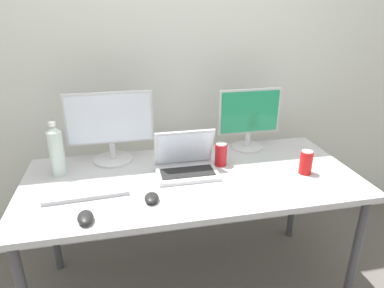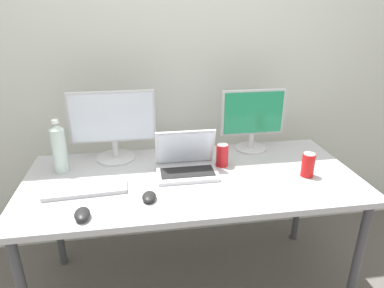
{
  "view_description": "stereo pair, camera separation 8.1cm",
  "coord_description": "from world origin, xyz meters",
  "px_view_note": "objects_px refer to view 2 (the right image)",
  "views": [
    {
      "loc": [
        -0.33,
        -1.54,
        1.57
      ],
      "look_at": [
        0.0,
        0.0,
        0.92
      ],
      "focal_mm": 32.0,
      "sensor_mm": 36.0,
      "label": 1
    },
    {
      "loc": [
        -0.25,
        -1.55,
        1.57
      ],
      "look_at": [
        0.0,
        0.0,
        0.92
      ],
      "focal_mm": 32.0,
      "sensor_mm": 36.0,
      "label": 2
    }
  ],
  "objects_px": {
    "monitor_left": "(113,124)",
    "work_desk": "(192,186)",
    "soda_can_by_laptop": "(308,165)",
    "laptop_silver": "(186,163)",
    "soda_can_near_keyboard": "(222,155)",
    "monitor_center": "(253,118)",
    "mouse_by_keyboard": "(149,197)",
    "mouse_by_laptop": "(82,214)",
    "water_bottle": "(59,148)",
    "keyboard_main": "(86,189)"
  },
  "relations": [
    {
      "from": "monitor_left",
      "to": "work_desk",
      "type": "bearing_deg",
      "value": -35.29
    },
    {
      "from": "soda_can_by_laptop",
      "to": "monitor_left",
      "type": "bearing_deg",
      "value": 159.33
    },
    {
      "from": "laptop_silver",
      "to": "soda_can_near_keyboard",
      "type": "bearing_deg",
      "value": 13.01
    },
    {
      "from": "monitor_center",
      "to": "mouse_by_keyboard",
      "type": "distance_m",
      "value": 0.83
    },
    {
      "from": "soda_can_near_keyboard",
      "to": "laptop_silver",
      "type": "bearing_deg",
      "value": -166.99
    },
    {
      "from": "monitor_left",
      "to": "mouse_by_laptop",
      "type": "relative_size",
      "value": 4.46
    },
    {
      "from": "water_bottle",
      "to": "mouse_by_keyboard",
      "type": "bearing_deg",
      "value": -39.08
    },
    {
      "from": "monitor_center",
      "to": "mouse_by_laptop",
      "type": "distance_m",
      "value": 1.11
    },
    {
      "from": "work_desk",
      "to": "keyboard_main",
      "type": "relative_size",
      "value": 4.44
    },
    {
      "from": "water_bottle",
      "to": "mouse_by_laptop",
      "type": "bearing_deg",
      "value": -70.55
    },
    {
      "from": "laptop_silver",
      "to": "mouse_by_laptop",
      "type": "bearing_deg",
      "value": -144.47
    },
    {
      "from": "water_bottle",
      "to": "work_desk",
      "type": "bearing_deg",
      "value": -13.58
    },
    {
      "from": "laptop_silver",
      "to": "soda_can_by_laptop",
      "type": "distance_m",
      "value": 0.63
    },
    {
      "from": "work_desk",
      "to": "monitor_center",
      "type": "bearing_deg",
      "value": 35.52
    },
    {
      "from": "work_desk",
      "to": "laptop_silver",
      "type": "relative_size",
      "value": 5.45
    },
    {
      "from": "mouse_by_laptop",
      "to": "water_bottle",
      "type": "distance_m",
      "value": 0.5
    },
    {
      "from": "keyboard_main",
      "to": "soda_can_by_laptop",
      "type": "distance_m",
      "value": 1.11
    },
    {
      "from": "work_desk",
      "to": "mouse_by_keyboard",
      "type": "relative_size",
      "value": 18.32
    },
    {
      "from": "keyboard_main",
      "to": "soda_can_near_keyboard",
      "type": "xyz_separation_m",
      "value": [
        0.71,
        0.17,
        0.05
      ]
    },
    {
      "from": "monitor_left",
      "to": "monitor_center",
      "type": "distance_m",
      "value": 0.81
    },
    {
      "from": "mouse_by_laptop",
      "to": "soda_can_near_keyboard",
      "type": "xyz_separation_m",
      "value": [
        0.69,
        0.39,
        0.04
      ]
    },
    {
      "from": "work_desk",
      "to": "soda_can_near_keyboard",
      "type": "xyz_separation_m",
      "value": [
        0.18,
        0.1,
        0.12
      ]
    },
    {
      "from": "work_desk",
      "to": "monitor_left",
      "type": "relative_size",
      "value": 3.65
    },
    {
      "from": "mouse_by_keyboard",
      "to": "soda_can_near_keyboard",
      "type": "height_order",
      "value": "soda_can_near_keyboard"
    },
    {
      "from": "monitor_center",
      "to": "mouse_by_keyboard",
      "type": "xyz_separation_m",
      "value": [
        -0.64,
        -0.49,
        -0.18
      ]
    },
    {
      "from": "laptop_silver",
      "to": "soda_can_near_keyboard",
      "type": "relative_size",
      "value": 2.49
    },
    {
      "from": "laptop_silver",
      "to": "soda_can_near_keyboard",
      "type": "height_order",
      "value": "laptop_silver"
    },
    {
      "from": "work_desk",
      "to": "soda_can_near_keyboard",
      "type": "relative_size",
      "value": 13.56
    },
    {
      "from": "soda_can_near_keyboard",
      "to": "work_desk",
      "type": "bearing_deg",
      "value": -151.54
    },
    {
      "from": "keyboard_main",
      "to": "mouse_by_keyboard",
      "type": "height_order",
      "value": "mouse_by_keyboard"
    },
    {
      "from": "mouse_by_laptop",
      "to": "soda_can_by_laptop",
      "type": "bearing_deg",
      "value": 4.2
    },
    {
      "from": "soda_can_by_laptop",
      "to": "monitor_center",
      "type": "bearing_deg",
      "value": 114.69
    },
    {
      "from": "work_desk",
      "to": "soda_can_by_laptop",
      "type": "xyz_separation_m",
      "value": [
        0.59,
        -0.09,
        0.12
      ]
    },
    {
      "from": "work_desk",
      "to": "monitor_center",
      "type": "distance_m",
      "value": 0.57
    },
    {
      "from": "soda_can_by_laptop",
      "to": "mouse_by_keyboard",
      "type": "bearing_deg",
      "value": -172.53
    },
    {
      "from": "monitor_left",
      "to": "mouse_by_laptop",
      "type": "xyz_separation_m",
      "value": [
        -0.11,
        -0.58,
        -0.19
      ]
    },
    {
      "from": "soda_can_by_laptop",
      "to": "mouse_by_laptop",
      "type": "bearing_deg",
      "value": -169.38
    },
    {
      "from": "monitor_center",
      "to": "laptop_silver",
      "type": "relative_size",
      "value": 1.2
    },
    {
      "from": "laptop_silver",
      "to": "mouse_by_keyboard",
      "type": "bearing_deg",
      "value": -129.64
    },
    {
      "from": "monitor_left",
      "to": "keyboard_main",
      "type": "relative_size",
      "value": 1.22
    },
    {
      "from": "monitor_center",
      "to": "work_desk",
      "type": "bearing_deg",
      "value": -144.48
    },
    {
      "from": "laptop_silver",
      "to": "keyboard_main",
      "type": "distance_m",
      "value": 0.52
    },
    {
      "from": "work_desk",
      "to": "soda_can_near_keyboard",
      "type": "height_order",
      "value": "soda_can_near_keyboard"
    },
    {
      "from": "laptop_silver",
      "to": "keyboard_main",
      "type": "bearing_deg",
      "value": -166.69
    },
    {
      "from": "monitor_left",
      "to": "mouse_by_keyboard",
      "type": "xyz_separation_m",
      "value": [
        0.17,
        -0.48,
        -0.2
      ]
    },
    {
      "from": "work_desk",
      "to": "water_bottle",
      "type": "height_order",
      "value": "water_bottle"
    },
    {
      "from": "soda_can_near_keyboard",
      "to": "soda_can_by_laptop",
      "type": "bearing_deg",
      "value": -25.06
    },
    {
      "from": "keyboard_main",
      "to": "mouse_by_keyboard",
      "type": "bearing_deg",
      "value": -27.27
    },
    {
      "from": "mouse_by_laptop",
      "to": "water_bottle",
      "type": "bearing_deg",
      "value": 103.02
    },
    {
      "from": "water_bottle",
      "to": "monitor_center",
      "type": "bearing_deg",
      "value": 6.92
    }
  ]
}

